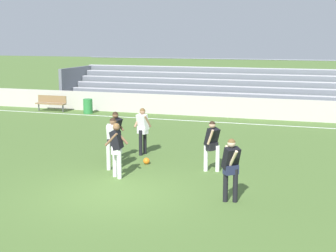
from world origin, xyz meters
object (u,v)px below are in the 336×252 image
(player_dark_wide_left, at_px, (117,145))
(player_white_deep_cover, at_px, (113,139))
(player_dark_trailing_run, at_px, (212,142))
(bench_centre_sideline, at_px, (51,102))
(bleacher_stand, at_px, (287,90))
(player_dark_overlapping, at_px, (116,131))
(player_white_challenging, at_px, (143,127))
(player_dark_dropping_back, at_px, (231,165))
(trash_bin, at_px, (88,106))
(soccer_ball, at_px, (146,161))

(player_dark_wide_left, bearing_deg, player_white_deep_cover, 120.10)
(player_dark_trailing_run, bearing_deg, bench_centre_sideline, 140.60)
(player_white_deep_cover, bearing_deg, bleacher_stand, 73.60)
(player_dark_overlapping, height_order, player_white_challenging, player_white_challenging)
(player_dark_overlapping, bearing_deg, player_white_deep_cover, -69.91)
(player_dark_dropping_back, height_order, player_dark_wide_left, player_dark_wide_left)
(bleacher_stand, bearing_deg, trash_bin, -156.97)
(player_white_challenging, bearing_deg, trash_bin, 128.22)
(player_white_deep_cover, bearing_deg, bench_centre_sideline, 129.70)
(bench_centre_sideline, xyz_separation_m, player_white_challenging, (8.61, -8.02, 0.47))
(player_white_deep_cover, relative_size, soccer_ball, 7.64)
(player_dark_overlapping, bearing_deg, player_dark_trailing_run, -5.84)
(bench_centre_sideline, relative_size, player_dark_overlapping, 1.06)
(trash_bin, xyz_separation_m, player_white_deep_cover, (6.09, -10.10, 0.60))
(bleacher_stand, xyz_separation_m, player_dark_trailing_run, (-1.21, -13.80, -0.25))
(player_white_deep_cover, height_order, player_dark_dropping_back, player_white_deep_cover)
(player_dark_dropping_back, bearing_deg, bench_centre_sideline, 136.08)
(bleacher_stand, distance_m, player_dark_overlapping, 14.24)
(player_dark_trailing_run, bearing_deg, player_dark_overlapping, 174.16)
(bench_centre_sideline, height_order, player_dark_wide_left, player_dark_wide_left)
(player_dark_dropping_back, relative_size, player_dark_wide_left, 0.99)
(player_white_deep_cover, bearing_deg, player_white_challenging, 84.76)
(bleacher_stand, xyz_separation_m, player_dark_wide_left, (-3.77, -15.37, -0.21))
(bleacher_stand, distance_m, player_dark_wide_left, 15.83)
(bleacher_stand, relative_size, player_dark_wide_left, 16.03)
(bench_centre_sideline, bearing_deg, player_white_challenging, -42.96)
(player_white_challenging, bearing_deg, player_dark_overlapping, -118.84)
(player_dark_trailing_run, bearing_deg, player_white_challenging, 153.81)
(bench_centre_sideline, relative_size, trash_bin, 2.23)
(player_white_deep_cover, bearing_deg, trash_bin, 121.09)
(player_dark_trailing_run, bearing_deg, player_dark_wide_left, -148.49)
(bench_centre_sideline, bearing_deg, player_white_deep_cover, -50.30)
(player_white_challenging, xyz_separation_m, soccer_ball, (0.60, -1.23, -0.91))
(soccer_ball, bearing_deg, player_dark_overlapping, 171.69)
(player_dark_overlapping, xyz_separation_m, player_white_challenging, (0.58, 1.06, 0.00))
(bleacher_stand, height_order, player_white_challenging, bleacher_stand)
(bench_centre_sideline, distance_m, player_dark_dropping_back, 17.48)
(player_dark_overlapping, xyz_separation_m, soccer_ball, (1.18, -0.17, -0.90))
(bleacher_stand, xyz_separation_m, bench_centre_sideline, (-12.68, -4.38, -0.66))
(player_dark_overlapping, bearing_deg, player_dark_dropping_back, -33.73)
(bleacher_stand, relative_size, trash_bin, 33.29)
(trash_bin, bearing_deg, player_dark_trailing_run, -45.75)
(bleacher_stand, xyz_separation_m, player_dark_overlapping, (-4.66, -13.45, -0.19))
(soccer_ball, bearing_deg, player_white_challenging, 115.93)
(player_dark_overlapping, bearing_deg, bleacher_stand, 70.89)
(trash_bin, bearing_deg, bleacher_stand, 23.03)
(bleacher_stand, height_order, player_white_deep_cover, bleacher_stand)
(bench_centre_sideline, xyz_separation_m, player_dark_wide_left, (8.91, -11.00, 0.45))
(player_white_deep_cover, bearing_deg, player_dark_overlapping, 110.09)
(bench_centre_sideline, height_order, player_dark_dropping_back, player_dark_dropping_back)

